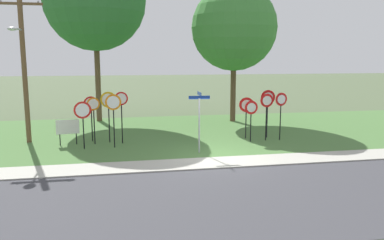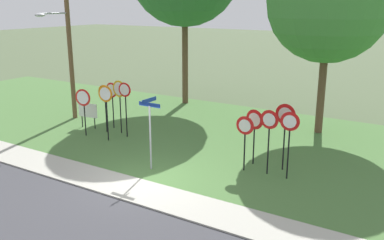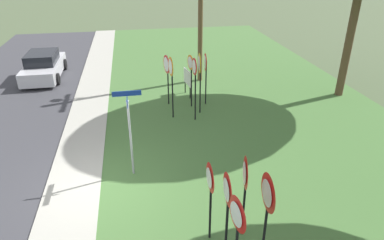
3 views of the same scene
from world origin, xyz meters
TOP-DOWN VIEW (x-y plane):
  - ground_plane at (0.00, 0.00)m, footprint 160.00×160.00m
  - sidewalk_strip at (0.00, -0.80)m, footprint 44.00×1.60m
  - grass_median at (0.00, 6.00)m, footprint 44.00×12.00m
  - stop_sign_near_left at (-4.45, 3.87)m, footprint 0.79×0.11m
  - stop_sign_near_right at (-5.16, 3.63)m, footprint 0.62×0.14m
  - stop_sign_far_left at (-5.32, 4.30)m, footprint 0.74×0.12m
  - stop_sign_far_center at (-4.19, 2.68)m, footprint 0.75×0.12m
  - stop_sign_far_right at (-5.60, 2.66)m, footprint 0.79×0.18m
  - stop_sign_center_tall at (-3.81, 3.54)m, footprint 0.66×0.11m
  - yield_sign_near_left at (4.26, 2.79)m, footprint 0.68×0.13m
  - yield_sign_near_right at (2.62, 2.69)m, footprint 0.70×0.10m
  - yield_sign_far_left at (3.83, 3.52)m, footprint 0.79×0.11m
  - yield_sign_far_right at (2.64, 3.49)m, footprint 0.77×0.18m
  - yield_sign_center at (3.50, 2.83)m, footprint 0.70×0.10m
  - street_name_post at (-0.42, 0.98)m, footprint 0.96×0.82m
  - notice_board at (-6.43, 3.70)m, footprint 1.09×0.18m
  - parked_hatchback_near at (-10.44, -3.52)m, footprint 4.15×1.90m

SIDE VIEW (x-z plane):
  - ground_plane at x=0.00m, z-range 0.00..0.00m
  - grass_median at x=0.00m, z-range 0.00..0.04m
  - sidewalk_strip at x=0.00m, z-range 0.00..0.06m
  - parked_hatchback_near at x=-10.44m, z-range -0.05..1.34m
  - notice_board at x=-6.43m, z-range 0.25..1.50m
  - yield_sign_near_right at x=2.62m, z-range 0.54..2.65m
  - yield_sign_far_right at x=2.64m, z-range 0.57..2.76m
  - stop_sign_far_right at x=-5.60m, z-range 0.55..2.80m
  - street_name_post at x=-0.42m, z-range 0.31..3.06m
  - stop_sign_near_right at x=-5.16m, z-range 0.54..2.87m
  - stop_sign_far_left at x=-5.32m, z-range 0.56..2.88m
  - yield_sign_center at x=3.50m, z-range 0.63..3.06m
  - yield_sign_near_left at x=4.26m, z-range 0.64..3.12m
  - stop_sign_center_tall at x=-3.81m, z-range 0.61..3.19m
  - stop_sign_far_center at x=-4.19m, z-range 0.63..3.19m
  - stop_sign_near_left at x=-4.45m, z-range 0.64..3.21m
  - yield_sign_far_left at x=3.83m, z-range 0.68..3.24m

